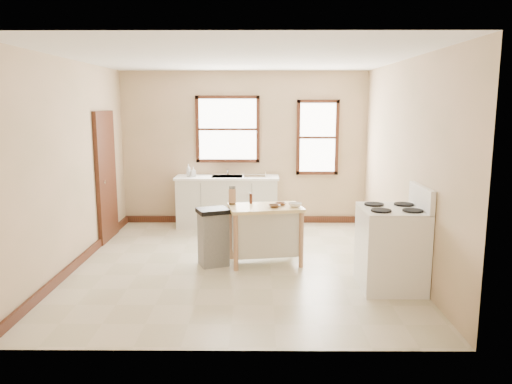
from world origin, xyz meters
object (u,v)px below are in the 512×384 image
(kitchen_island, at_px, (265,235))
(trash_bin, at_px, (213,237))
(pepper_grinder, at_px, (251,198))
(bowl_b, at_px, (281,204))
(bowl_c, at_px, (295,205))
(dish_rack, at_px, (255,174))
(soap_bottle_a, at_px, (188,170))
(soap_bottle_b, at_px, (193,172))
(bowl_a, at_px, (274,206))
(gas_stove, at_px, (391,237))
(knife_block, at_px, (232,197))

(kitchen_island, relative_size, trash_bin, 1.25)
(trash_bin, bearing_deg, pepper_grinder, 5.59)
(bowl_b, xyz_separation_m, bowl_c, (0.19, -0.12, 0.01))
(trash_bin, bearing_deg, dish_rack, 53.66)
(dish_rack, relative_size, bowl_c, 2.19)
(soap_bottle_a, xyz_separation_m, bowl_b, (1.58, -2.04, -0.20))
(soap_bottle_a, height_order, soap_bottle_b, soap_bottle_a)
(bowl_a, relative_size, gas_stove, 0.13)
(kitchen_island, distance_m, gas_stove, 1.78)
(soap_bottle_b, relative_size, gas_stove, 0.14)
(bowl_a, xyz_separation_m, bowl_b, (0.09, 0.16, -0.00))
(soap_bottle_a, height_order, pepper_grinder, soap_bottle_a)
(knife_block, distance_m, bowl_a, 0.63)
(soap_bottle_a, relative_size, dish_rack, 0.57)
(bowl_a, distance_m, trash_bin, 0.95)
(bowl_c, distance_m, trash_bin, 1.21)
(knife_block, height_order, pepper_grinder, knife_block)
(soap_bottle_a, height_order, knife_block, soap_bottle_a)
(pepper_grinder, xyz_separation_m, bowl_a, (0.32, -0.27, -0.06))
(kitchen_island, bearing_deg, bowl_b, 9.19)
(soap_bottle_b, bearing_deg, gas_stove, -55.12)
(soap_bottle_b, xyz_separation_m, bowl_b, (1.48, -2.01, -0.18))
(bowl_c, bearing_deg, trash_bin, -177.73)
(bowl_a, height_order, bowl_b, bowl_a)
(soap_bottle_b, bearing_deg, trash_bin, -83.67)
(bowl_b, height_order, bowl_c, bowl_c)
(soap_bottle_b, xyz_separation_m, trash_bin, (0.55, -2.18, -0.61))
(knife_block, relative_size, bowl_b, 1.37)
(soap_bottle_a, height_order, bowl_b, soap_bottle_a)
(bowl_a, relative_size, bowl_b, 1.11)
(kitchen_island, xyz_separation_m, bowl_a, (0.12, -0.09, 0.43))
(soap_bottle_a, distance_m, bowl_a, 2.66)
(pepper_grinder, bearing_deg, trash_bin, -152.26)
(kitchen_island, xyz_separation_m, bowl_b, (0.21, 0.07, 0.43))
(dish_rack, xyz_separation_m, gas_stove, (1.68, -3.02, -0.34))
(kitchen_island, bearing_deg, bowl_c, -16.69)
(kitchen_island, relative_size, pepper_grinder, 6.65)
(pepper_grinder, distance_m, bowl_a, 0.42)
(soap_bottle_a, xyz_separation_m, knife_block, (0.89, -1.97, -0.12))
(knife_block, relative_size, gas_stove, 0.16)
(soap_bottle_a, bearing_deg, knife_block, -75.26)
(bowl_c, bearing_deg, knife_block, 167.85)
(bowl_a, xyz_separation_m, bowl_c, (0.29, 0.04, 0.01))
(dish_rack, distance_m, knife_block, 1.97)
(pepper_grinder, relative_size, gas_stove, 0.12)
(soap_bottle_a, distance_m, kitchen_island, 2.59)
(kitchen_island, height_order, bowl_a, bowl_a)
(soap_bottle_a, distance_m, trash_bin, 2.38)
(soap_bottle_b, height_order, kitchen_island, soap_bottle_b)
(dish_rack, xyz_separation_m, knife_block, (-0.30, -1.95, -0.05))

